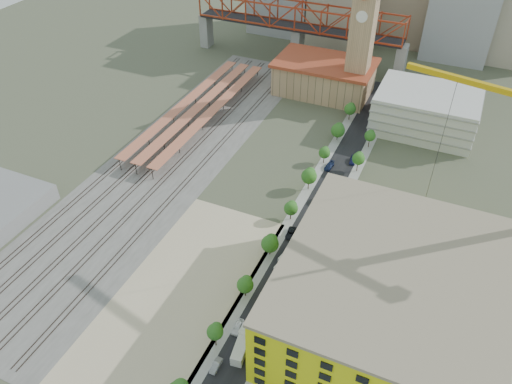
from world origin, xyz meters
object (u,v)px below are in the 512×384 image
at_px(site_trailer_d, 292,254).
at_px(car_0, 238,327).
at_px(site_trailer_b, 255,321).
at_px(site_trailer_a, 242,345).
at_px(site_trailer_c, 287,262).
at_px(clock_tower, 363,28).
at_px(construction_building, 388,297).

xyz_separation_m(site_trailer_d, car_0, (-3.00, -25.68, -0.45)).
bearing_deg(site_trailer_b, site_trailer_a, -85.76).
bearing_deg(site_trailer_d, site_trailer_c, -75.45).
xyz_separation_m(site_trailer_a, site_trailer_b, (0.00, 6.59, 0.13)).
xyz_separation_m(clock_tower, construction_building, (34.00, -99.99, -19.29)).
height_order(site_trailer_a, site_trailer_d, site_trailer_a).
distance_m(site_trailer_c, car_0, 22.56).
relative_size(construction_building, site_trailer_a, 5.36).
height_order(site_trailer_b, site_trailer_d, site_trailer_b).
xyz_separation_m(site_trailer_c, site_trailer_d, (0.00, 3.32, 0.03)).
bearing_deg(site_trailer_c, site_trailer_d, 103.23).
xyz_separation_m(clock_tower, car_0, (5.00, -114.31, -27.94)).
distance_m(construction_building, site_trailer_b, 29.63).
distance_m(construction_building, site_trailer_d, 29.54).
bearing_deg(site_trailer_c, car_0, -84.41).
relative_size(site_trailer_a, site_trailer_b, 0.91).
bearing_deg(clock_tower, construction_building, -71.22).
distance_m(clock_tower, car_0, 117.78).
bearing_deg(car_0, site_trailer_a, -55.17).
xyz_separation_m(site_trailer_a, site_trailer_d, (0.00, 29.71, -0.09)).
relative_size(site_trailer_c, site_trailer_d, 0.97).
bearing_deg(site_trailer_b, car_0, -135.41).
relative_size(construction_building, car_0, 11.35).
bearing_deg(site_trailer_d, site_trailer_b, -75.45).
height_order(site_trailer_a, car_0, site_trailer_a).
relative_size(construction_building, site_trailer_d, 5.75).
xyz_separation_m(clock_tower, site_trailer_d, (8.00, -88.63, -27.49)).
height_order(construction_building, site_trailer_a, construction_building).
xyz_separation_m(site_trailer_b, car_0, (-3.00, -2.55, -0.67)).
relative_size(site_trailer_b, site_trailer_d, 1.18).
distance_m(clock_tower, site_trailer_c, 96.31).
bearing_deg(site_trailer_c, construction_building, -3.97).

